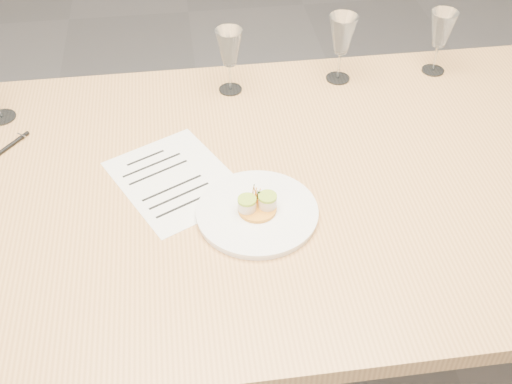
{
  "coord_description": "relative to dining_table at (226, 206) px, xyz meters",
  "views": [
    {
      "loc": [
        -0.08,
        -1.07,
        1.71
      ],
      "look_at": [
        0.06,
        -0.09,
        0.8
      ],
      "focal_mm": 45.0,
      "sensor_mm": 36.0,
      "label": 1
    }
  ],
  "objects": [
    {
      "name": "ground",
      "position": [
        0.0,
        0.0,
        -0.68
      ],
      "size": [
        7.0,
        7.0,
        0.0
      ],
      "primitive_type": "plane",
      "color": "slate",
      "rests_on": "ground"
    },
    {
      "name": "dining_table",
      "position": [
        0.0,
        0.0,
        0.0
      ],
      "size": [
        2.4,
        1.0,
        0.75
      ],
      "color": "tan",
      "rests_on": "ground"
    },
    {
      "name": "dinner_plate",
      "position": [
        0.06,
        -0.11,
        0.08
      ],
      "size": [
        0.26,
        0.26,
        0.07
      ],
      "rotation": [
        0.0,
        0.0,
        -0.06
      ],
      "color": "white",
      "rests_on": "dining_table"
    },
    {
      "name": "recipe_sheet",
      "position": [
        -0.11,
        0.03,
        0.07
      ],
      "size": [
        0.34,
        0.37,
        0.0
      ],
      "rotation": [
        0.0,
        0.0,
        0.47
      ],
      "color": "white",
      "rests_on": "dining_table"
    },
    {
      "name": "ballpoint_pen",
      "position": [
        -0.5,
        0.19,
        0.07
      ],
      "size": [
        0.1,
        0.12,
        0.01
      ],
      "rotation": [
        0.0,
        0.0,
        0.91
      ],
      "color": "black",
      "rests_on": "dining_table"
    },
    {
      "name": "wine_glass_1",
      "position": [
        0.05,
        0.38,
        0.19
      ],
      "size": [
        0.07,
        0.07,
        0.18
      ],
      "color": "white",
      "rests_on": "dining_table"
    },
    {
      "name": "wine_glass_2",
      "position": [
        0.35,
        0.39,
        0.2
      ],
      "size": [
        0.07,
        0.07,
        0.19
      ],
      "color": "white",
      "rests_on": "dining_table"
    },
    {
      "name": "wine_glass_3",
      "position": [
        0.62,
        0.4,
        0.19
      ],
      "size": [
        0.07,
        0.07,
        0.18
      ],
      "color": "white",
      "rests_on": "dining_table"
    }
  ]
}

